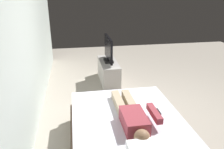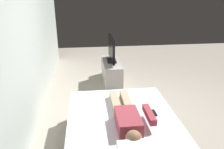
{
  "view_description": "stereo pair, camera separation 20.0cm",
  "coord_description": "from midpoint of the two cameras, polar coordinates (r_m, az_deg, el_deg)",
  "views": [
    {
      "loc": [
        -3.32,
        1.1,
        2.15
      ],
      "look_at": [
        0.34,
        0.45,
        0.69
      ],
      "focal_mm": 35.89,
      "sensor_mm": 36.0,
      "label": 1
    },
    {
      "loc": [
        -3.35,
        0.9,
        2.15
      ],
      "look_at": [
        0.34,
        0.45,
        0.69
      ],
      "focal_mm": 35.89,
      "sensor_mm": 36.0,
      "label": 2
    }
  ],
  "objects": [
    {
      "name": "person",
      "position": [
        2.9,
        5.88,
        -10.52
      ],
      "size": [
        1.26,
        0.46,
        0.18
      ],
      "color": "#993842",
      "rests_on": "bed"
    },
    {
      "name": "ground_plane",
      "position": [
        4.09,
        8.43,
        -10.52
      ],
      "size": [
        10.0,
        10.0,
        0.0
      ],
      "primitive_type": "plane",
      "color": "#ADA393"
    },
    {
      "name": "tv",
      "position": [
        5.21,
        0.97,
        6.29
      ],
      "size": [
        0.88,
        0.2,
        0.59
      ],
      "color": "black",
      "rests_on": "tv_stand"
    },
    {
      "name": "back_wall",
      "position": [
        3.89,
        -18.95,
        9.19
      ],
      "size": [
        6.4,
        0.1,
        2.8
      ],
      "primitive_type": "cube",
      "color": "silver",
      "rests_on": "ground"
    },
    {
      "name": "remote",
      "position": [
        3.17,
        12.51,
        -9.53
      ],
      "size": [
        0.15,
        0.04,
        0.02
      ],
      "primitive_type": "cube",
      "color": "black",
      "rests_on": "bed"
    },
    {
      "name": "tv_stand",
      "position": [
        5.38,
        0.93,
        0.78
      ],
      "size": [
        1.1,
        0.4,
        0.5
      ],
      "primitive_type": "cube",
      "color": "#B7B2AD",
      "rests_on": "ground"
    },
    {
      "name": "bed",
      "position": [
        3.07,
        5.01,
        -16.52
      ],
      "size": [
        2.08,
        1.52,
        0.54
      ],
      "color": "brown",
      "rests_on": "ground"
    }
  ]
}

